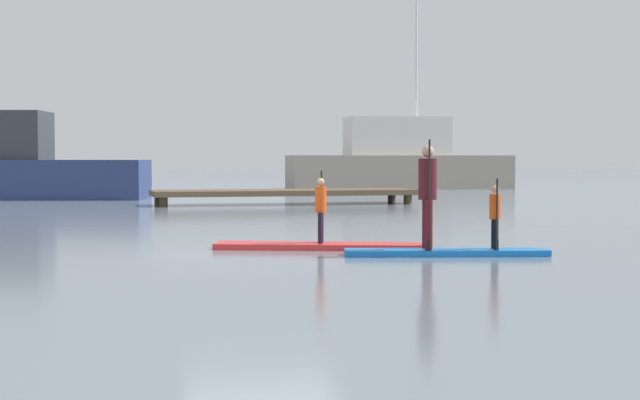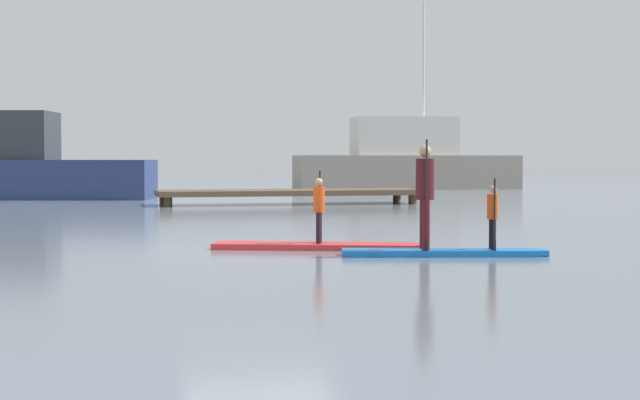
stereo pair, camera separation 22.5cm
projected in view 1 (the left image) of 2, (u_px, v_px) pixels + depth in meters
The scene contains 9 objects.
ground_plane at pixel (262, 253), 16.10m from camera, with size 240.00×240.00×0.00m, color slate.
paddleboard_near at pixel (320, 246), 16.83m from camera, with size 3.63×1.81×0.10m.
paddler_child_solo at pixel (321, 207), 16.81m from camera, with size 0.25×0.38×1.24m.
paddleboard_far at pixel (446, 252), 15.68m from camera, with size 3.29×1.26×0.10m.
paddler_adult at pixel (428, 190), 15.62m from camera, with size 0.35×0.51×1.75m.
paddler_child_front at pixel (495, 214), 15.66m from camera, with size 0.21×0.37×1.14m.
fishing_boat_white_large at pixel (398, 162), 50.19m from camera, with size 11.50×3.91×9.55m.
fishing_boat_green_midground at pixel (13, 167), 37.75m from camera, with size 10.13×5.27×9.03m.
floating_dock at pixel (284, 193), 33.17m from camera, with size 8.85×2.30×0.50m.
Camera 1 is at (-3.07, -15.78, 1.55)m, focal length 55.13 mm.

